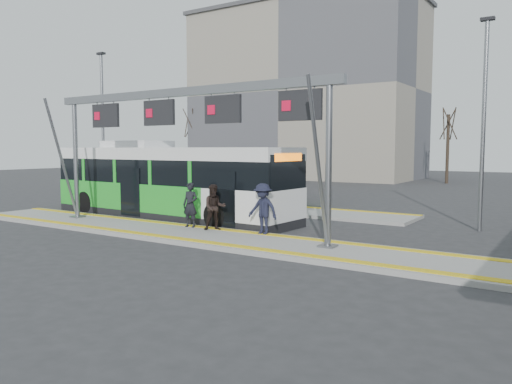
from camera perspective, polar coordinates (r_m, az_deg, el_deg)
ground at (r=18.32m, az=-8.07°, el=-4.99°), size 120.00×120.00×0.00m
platform_main at (r=18.30m, az=-8.08°, el=-4.76°), size 22.00×3.00×0.15m
platform_second at (r=26.96m, az=-3.22°, el=-1.58°), size 20.00×3.00×0.15m
tactile_main at (r=18.29m, az=-8.08°, el=-4.50°), size 22.00×2.65×0.02m
tactile_second at (r=27.88m, az=-1.81°, el=-1.19°), size 20.00×0.35×0.02m
gantry at (r=18.50m, az=-8.53°, el=8.47°), size 13.00×1.68×5.20m
apartment_block at (r=56.23m, az=5.73°, el=11.15°), size 24.50×12.50×18.40m
hero_bus at (r=23.03m, az=-9.99°, el=1.07°), size 12.92×3.30×3.52m
bg_bus_green at (r=31.96m, az=-5.32°, el=2.05°), size 12.41×2.75×3.10m
bg_bus_blue at (r=37.21m, az=-8.40°, el=2.52°), size 12.37×3.03×3.21m
passenger_a at (r=19.26m, az=-7.51°, el=-1.47°), size 0.67×0.49×1.72m
passenger_b at (r=18.43m, az=-4.76°, el=-1.76°), size 1.04×1.03×1.70m
passenger_c at (r=17.46m, az=0.79°, el=-1.95°), size 1.19×0.72×1.80m
tree_left at (r=48.85m, az=13.00°, el=8.69°), size 1.40×1.40×8.46m
tree_mid at (r=48.33m, az=21.14°, el=7.25°), size 1.40×1.40×7.04m
tree_far at (r=57.85m, az=-7.53°, el=7.78°), size 1.40×1.40×7.93m
lamp_west at (r=29.73m, az=-17.10°, el=7.36°), size 0.50×0.25×8.51m
lamp_east at (r=20.79m, az=24.58°, el=7.53°), size 0.50×0.25×8.00m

